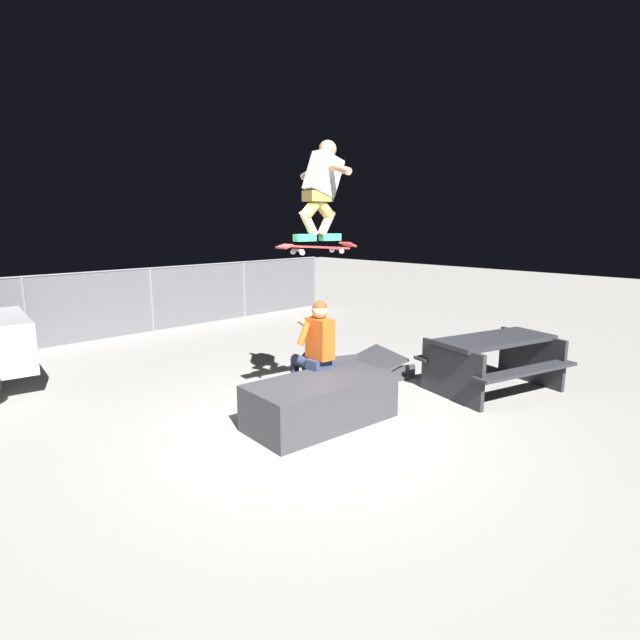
{
  "coord_description": "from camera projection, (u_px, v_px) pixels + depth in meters",
  "views": [
    {
      "loc": [
        -3.67,
        -3.91,
        2.3
      ],
      "look_at": [
        0.53,
        0.36,
        1.13
      ],
      "focal_mm": 28.32,
      "sensor_mm": 36.0,
      "label": 1
    }
  ],
  "objects": [
    {
      "name": "ground_plane",
      "position": [
        309.0,
        429.0,
        5.7
      ],
      "size": [
        40.0,
        40.0,
        0.0
      ],
      "primitive_type": "plane",
      "color": "gray"
    },
    {
      "name": "ledge_box_main",
      "position": [
        321.0,
        401.0,
        5.8
      ],
      "size": [
        1.78,
        0.98,
        0.53
      ],
      "primitive_type": "cube",
      "rotation": [
        0.0,
        0.0,
        -0.09
      ],
      "color": "#38383D",
      "rests_on": "ground"
    },
    {
      "name": "person_sitting_on_ledge",
      "position": [
        314.0,
        347.0,
        6.25
      ],
      "size": [
        0.6,
        0.77,
        1.36
      ],
      "color": "#2D3856",
      "rests_on": "ground"
    },
    {
      "name": "skateboard",
      "position": [
        318.0,
        247.0,
        5.81
      ],
      "size": [
        1.04,
        0.34,
        0.13
      ],
      "color": "#B72D2D"
    },
    {
      "name": "skater_airborne",
      "position": [
        322.0,
        186.0,
        5.71
      ],
      "size": [
        0.63,
        0.89,
        1.12
      ],
      "color": "#2D9E66"
    },
    {
      "name": "kicker_ramp",
      "position": [
        361.0,
        371.0,
        7.67
      ],
      "size": [
        1.41,
        1.33,
        0.43
      ],
      "color": "#38383D",
      "rests_on": "ground"
    },
    {
      "name": "picnic_table_back",
      "position": [
        494.0,
        355.0,
        6.92
      ],
      "size": [
        2.0,
        1.75,
        0.75
      ],
      "color": "#28282D",
      "rests_on": "ground"
    },
    {
      "name": "fence_back",
      "position": [
        94.0,
        304.0,
        9.84
      ],
      "size": [
        12.05,
        0.05,
        1.36
      ],
      "color": "slate",
      "rests_on": "ground"
    }
  ]
}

